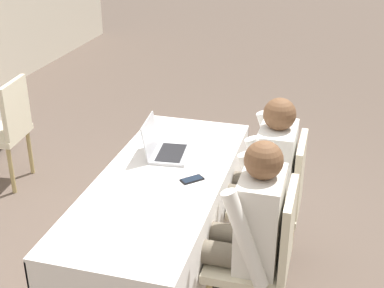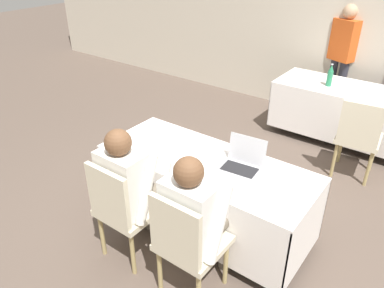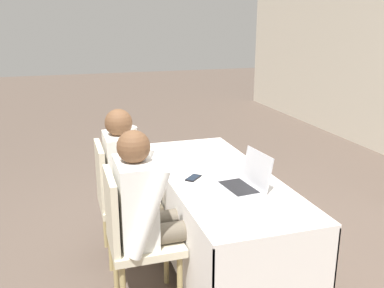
{
  "view_description": "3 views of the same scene",
  "coord_description": "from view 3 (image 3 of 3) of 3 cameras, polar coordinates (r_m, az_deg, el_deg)",
  "views": [
    {
      "loc": [
        -2.69,
        -0.95,
        2.29
      ],
      "look_at": [
        0.0,
        -0.2,
        0.97
      ],
      "focal_mm": 50.0,
      "sensor_mm": 36.0,
      "label": 1
    },
    {
      "loc": [
        1.49,
        -2.2,
        2.37
      ],
      "look_at": [
        0.0,
        -0.2,
        0.97
      ],
      "focal_mm": 35.0,
      "sensor_mm": 36.0,
      "label": 2
    },
    {
      "loc": [
        2.71,
        -1.04,
        1.81
      ],
      "look_at": [
        0.0,
        -0.2,
        0.97
      ],
      "focal_mm": 40.0,
      "sensor_mm": 36.0,
      "label": 3
    }
  ],
  "objects": [
    {
      "name": "cell_phone",
      "position": [
        3.02,
        0.19,
        -4.54
      ],
      "size": [
        0.15,
        0.14,
        0.01
      ],
      "rotation": [
        0.0,
        0.0,
        0.79
      ],
      "color": "black",
      "rests_on": "conference_table_near"
    },
    {
      "name": "ground_plane",
      "position": [
        3.42,
        3.26,
        -15.48
      ],
      "size": [
        24.0,
        24.0,
        0.0
      ],
      "primitive_type": "plane",
      "color": "brown"
    },
    {
      "name": "conference_table_near",
      "position": [
        3.17,
        3.42,
        -7.06
      ],
      "size": [
        1.86,
        0.75,
        0.72
      ],
      "color": "white",
      "rests_on": "ground_plane"
    },
    {
      "name": "chair_near_right",
      "position": [
        2.75,
        -7.89,
        -11.81
      ],
      "size": [
        0.44,
        0.44,
        0.92
      ],
      "rotation": [
        0.0,
        0.0,
        3.14
      ],
      "color": "tan",
      "rests_on": "ground_plane"
    },
    {
      "name": "paper_beside_laptop",
      "position": [
        2.68,
        4.65,
        -7.54
      ],
      "size": [
        0.31,
        0.35,
        0.0
      ],
      "rotation": [
        0.0,
        0.0,
        0.4
      ],
      "color": "white",
      "rests_on": "conference_table_near"
    },
    {
      "name": "laptop",
      "position": [
        2.85,
        6.96,
        -5.09
      ],
      "size": [
        0.34,
        0.31,
        0.24
      ],
      "rotation": [
        0.0,
        0.0,
        0.1
      ],
      "color": "#B7B7BC",
      "rests_on": "conference_table_near"
    },
    {
      "name": "chair_near_left",
      "position": [
        3.31,
        -9.74,
        -6.78
      ],
      "size": [
        0.44,
        0.44,
        0.92
      ],
      "rotation": [
        0.0,
        0.0,
        3.14
      ],
      "color": "tan",
      "rests_on": "ground_plane"
    },
    {
      "name": "person_white_shirt",
      "position": [
        2.69,
        -5.81,
        -8.56
      ],
      "size": [
        0.5,
        0.52,
        1.18
      ],
      "rotation": [
        0.0,
        0.0,
        3.14
      ],
      "color": "#665B4C",
      "rests_on": "ground_plane"
    },
    {
      "name": "person_checkered_shirt",
      "position": [
        3.27,
        -8.06,
        -4.03
      ],
      "size": [
        0.5,
        0.52,
        1.18
      ],
      "rotation": [
        0.0,
        0.0,
        3.14
      ],
      "color": "#665B4C",
      "rests_on": "ground_plane"
    }
  ]
}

